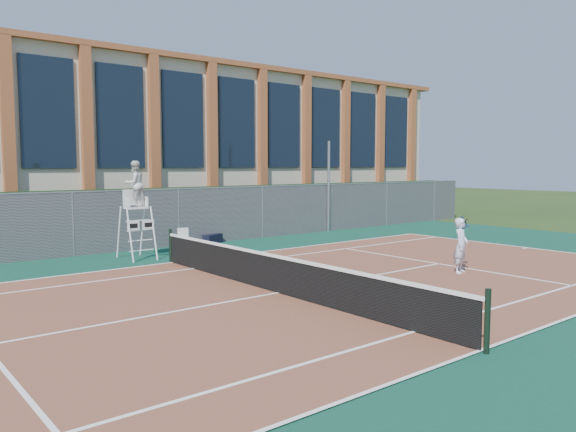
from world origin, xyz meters
TOP-DOWN VIEW (x-y plane):
  - ground at (0.00, 0.00)m, footprint 120.00×120.00m
  - apron at (0.00, 1.00)m, footprint 36.00×20.00m
  - tennis_court at (0.00, 0.00)m, footprint 23.77×10.97m
  - tennis_net at (0.00, 0.00)m, footprint 0.10×11.30m
  - fence at (0.00, 8.80)m, footprint 40.00×0.06m
  - hedge at (0.00, 10.00)m, footprint 40.00×1.40m
  - building at (0.00, 17.95)m, footprint 45.00×10.60m
  - steel_pole at (9.78, 8.70)m, footprint 0.12×0.12m
  - umpire_chair at (-0.52, 7.04)m, footprint 0.92×1.42m
  - plastic_chair at (1.46, 7.44)m, footprint 0.48×0.48m
  - sports_bag_near at (3.38, 8.60)m, footprint 0.92×0.62m
  - sports_bag_far at (2.29, 7.90)m, footprint 0.66×0.37m
  - tennis_player at (5.65, -1.29)m, footprint 0.94×0.69m

SIDE VIEW (x-z plane):
  - ground at x=0.00m, z-range 0.00..0.00m
  - apron at x=0.00m, z-range 0.00..0.01m
  - tennis_court at x=0.00m, z-range 0.01..0.03m
  - sports_bag_far at x=2.29m, z-range 0.01..0.26m
  - sports_bag_near at x=3.38m, z-range 0.01..0.38m
  - plastic_chair at x=1.46m, z-range 0.08..0.93m
  - tennis_net at x=0.00m, z-range -0.01..1.09m
  - tennis_player at x=5.65m, z-range 0.02..1.63m
  - fence at x=0.00m, z-range 0.00..2.20m
  - hedge at x=0.00m, z-range 0.00..2.20m
  - steel_pole at x=9.78m, z-range 0.00..4.24m
  - umpire_chair at x=-0.52m, z-range 0.76..4.06m
  - building at x=0.00m, z-range 0.03..8.26m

